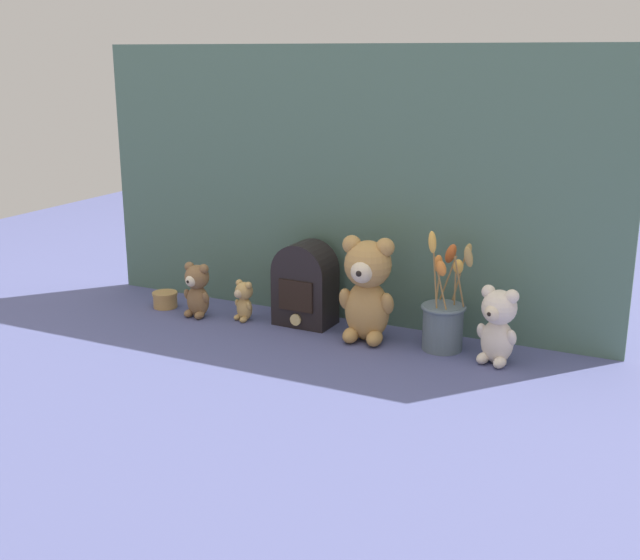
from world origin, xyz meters
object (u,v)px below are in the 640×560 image
flower_vase (444,318)px  decorative_tin_tall (165,300)px  teddy_bear_small (197,289)px  vintage_radio (305,284)px  teddy_bear_medium (498,324)px  teddy_bear_large (367,287)px  teddy_bear_tiny (244,300)px

flower_vase → decorative_tin_tall: 0.86m
decorative_tin_tall → teddy_bear_small: bearing=-11.7°
teddy_bear_small → vintage_radio: 0.32m
decorative_tin_tall → teddy_bear_medium: bearing=-0.5°
teddy_bear_large → teddy_bear_small: size_ratio=1.76×
teddy_bear_medium → teddy_bear_tiny: size_ratio=1.67×
vintage_radio → teddy_bear_tiny: bearing=-164.0°
teddy_bear_small → decorative_tin_tall: teddy_bear_small is taller
teddy_bear_medium → vintage_radio: 0.56m
teddy_bear_large → teddy_bear_small: teddy_bear_large is taller
teddy_bear_tiny → vintage_radio: bearing=16.0°
teddy_bear_tiny → vintage_radio: (0.17, 0.05, 0.06)m
teddy_bear_large → vintage_radio: 0.22m
teddy_bear_large → flower_vase: bearing=7.1°
teddy_bear_tiny → vintage_radio: size_ratio=0.49×
flower_vase → teddy_bear_small: bearing=-175.5°
teddy_bear_medium → vintage_radio: (-0.56, 0.06, 0.02)m
teddy_bear_tiny → decorative_tin_tall: bearing=-179.5°
teddy_bear_small → teddy_bear_tiny: (0.14, 0.03, -0.02)m
teddy_bear_large → decorative_tin_tall: size_ratio=3.74×
vintage_radio → teddy_bear_small: bearing=-165.5°
vintage_radio → teddy_bear_medium: bearing=-6.1°
flower_vase → teddy_bear_large: bearing=-172.9°
teddy_bear_tiny → decorative_tin_tall: size_ratio=1.55×
teddy_bear_medium → decorative_tin_tall: (-1.00, 0.01, -0.08)m
teddy_bear_medium → teddy_bear_tiny: teddy_bear_medium is taller
teddy_bear_large → teddy_bear_tiny: size_ratio=2.41×
teddy_bear_medium → teddy_bear_large: bearing=178.3°
teddy_bear_large → flower_vase: flower_vase is taller
teddy_bear_medium → vintage_radio: size_ratio=0.82×
teddy_bear_small → decorative_tin_tall: size_ratio=2.12×
teddy_bear_small → teddy_bear_tiny: size_ratio=1.37×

